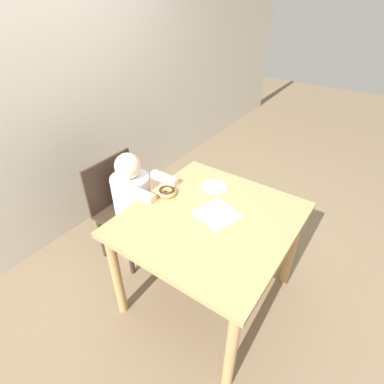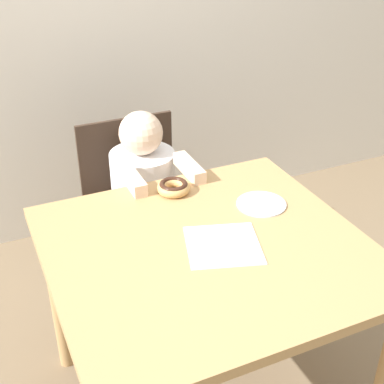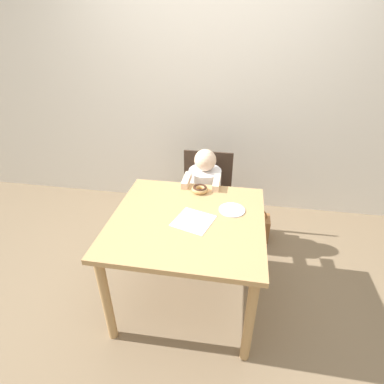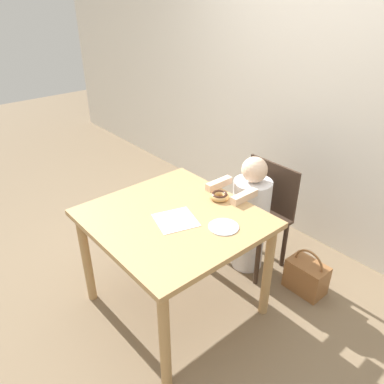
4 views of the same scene
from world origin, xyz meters
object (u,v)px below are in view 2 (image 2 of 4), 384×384
at_px(chair, 137,204).
at_px(handbag, 225,235).
at_px(donut, 174,187).
at_px(child_figure, 145,212).

distance_m(chair, handbag, 0.56).
distance_m(chair, donut, 0.55).
height_order(chair, handbag, chair).
relative_size(chair, donut, 6.64).
bearing_deg(chair, handbag, 0.10).
xyz_separation_m(chair, child_figure, (-0.00, -0.11, 0.02)).
height_order(child_figure, donut, child_figure).
distance_m(chair, child_figure, 0.11).
xyz_separation_m(chair, handbag, (0.47, 0.00, -0.31)).
distance_m(child_figure, handbag, 0.59).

